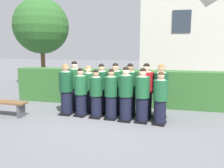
% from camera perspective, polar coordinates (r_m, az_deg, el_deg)
% --- Properties ---
extents(ground_plane, '(60.00, 60.00, 0.00)m').
position_cam_1_polar(ground_plane, '(7.03, -0.46, -8.80)').
color(ground_plane, slate).
extents(student_front_row_0, '(0.44, 0.54, 1.67)m').
position_cam_1_polar(student_front_row_0, '(7.44, -11.63, -1.62)').
color(student_front_row_0, black).
rests_on(student_front_row_0, ground).
extents(student_front_row_1, '(0.43, 0.50, 1.55)m').
position_cam_1_polar(student_front_row_1, '(7.21, -7.96, -2.37)').
color(student_front_row_1, black).
rests_on(student_front_row_1, ground).
extents(student_front_row_2, '(0.40, 0.50, 1.52)m').
position_cam_1_polar(student_front_row_2, '(6.98, -4.06, -2.78)').
color(student_front_row_2, black).
rests_on(student_front_row_2, ground).
extents(student_front_row_3, '(0.41, 0.50, 1.56)m').
position_cam_1_polar(student_front_row_3, '(6.82, -0.23, -2.90)').
color(student_front_row_3, black).
rests_on(student_front_row_3, ground).
extents(student_front_row_4, '(0.43, 0.49, 1.64)m').
position_cam_1_polar(student_front_row_4, '(6.66, 3.51, -2.89)').
color(student_front_row_4, black).
rests_on(student_front_row_4, ground).
extents(student_front_row_5, '(0.42, 0.53, 1.61)m').
position_cam_1_polar(student_front_row_5, '(6.60, 7.74, -3.20)').
color(student_front_row_5, black).
rests_on(student_front_row_5, ground).
extents(student_front_row_6, '(0.43, 0.49, 1.53)m').
position_cam_1_polar(student_front_row_6, '(6.51, 12.20, -3.88)').
color(student_front_row_6, black).
rests_on(student_front_row_6, ground).
extents(student_rear_row_0, '(0.45, 0.52, 1.72)m').
position_cam_1_polar(student_rear_row_0, '(7.89, -9.44, -0.74)').
color(student_rear_row_0, black).
rests_on(student_rear_row_0, ground).
extents(student_rear_row_1, '(0.41, 0.51, 1.59)m').
position_cam_1_polar(student_rear_row_1, '(7.62, -6.02, -1.55)').
color(student_rear_row_1, black).
rests_on(student_rear_row_1, ground).
extents(student_rear_row_2, '(0.43, 0.49, 1.66)m').
position_cam_1_polar(student_rear_row_2, '(7.48, -2.67, -1.44)').
color(student_rear_row_2, black).
rests_on(student_rear_row_2, ground).
extents(student_rear_row_3, '(0.45, 0.56, 1.70)m').
position_cam_1_polar(student_rear_row_3, '(7.29, 0.88, -1.54)').
color(student_rear_row_3, black).
rests_on(student_rear_row_3, ground).
extents(student_rear_row_4, '(0.45, 0.56, 1.70)m').
position_cam_1_polar(student_rear_row_4, '(7.12, 4.60, -1.85)').
color(student_rear_row_4, black).
rests_on(student_rear_row_4, ground).
extents(student_in_red_blazer, '(0.47, 0.57, 1.71)m').
position_cam_1_polar(student_in_red_blazer, '(7.03, 8.66, -2.00)').
color(student_in_red_blazer, black).
rests_on(student_in_red_blazer, ground).
extents(student_rear_row_6, '(0.44, 0.55, 1.70)m').
position_cam_1_polar(student_rear_row_6, '(6.96, 12.28, -2.29)').
color(student_rear_row_6, black).
rests_on(student_rear_row_6, ground).
extents(hedge, '(8.47, 0.70, 1.34)m').
position_cam_1_polar(hedge, '(8.58, 2.34, -0.83)').
color(hedge, '#33662D').
rests_on(hedge, ground).
extents(school_building_main, '(7.87, 3.48, 7.79)m').
position_cam_1_polar(school_building_main, '(13.89, 24.13, 16.09)').
color(school_building_main, beige).
rests_on(school_building_main, ground).
extents(oak_tree_left, '(3.07, 3.07, 4.89)m').
position_cam_1_polar(oak_tree_left, '(13.47, -17.62, 13.88)').
color(oak_tree_left, brown).
rests_on(oak_tree_left, ground).
extents(wooden_bench, '(1.42, 0.42, 0.48)m').
position_cam_1_polar(wooden_bench, '(7.97, -25.42, -4.92)').
color(wooden_bench, brown).
rests_on(wooden_bench, ground).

